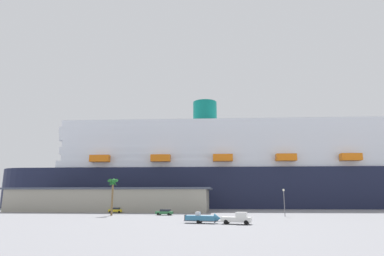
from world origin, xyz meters
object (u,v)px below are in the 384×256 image
(cruise_ship, at_px, (279,172))
(parked_car_yellow_taxi, at_px, (116,210))
(pickup_truck, at_px, (238,218))
(small_boat_on_trailer, at_px, (204,218))
(parked_car_green_wagon, at_px, (165,212))
(palm_tree, at_px, (113,185))
(street_lamp, at_px, (284,198))

(cruise_ship, relative_size, parked_car_yellow_taxi, 60.88)
(cruise_ship, xyz_separation_m, pickup_truck, (-21.75, -85.48, -14.71))
(small_boat_on_trailer, distance_m, parked_car_green_wagon, 28.22)
(parked_car_yellow_taxi, bearing_deg, small_boat_on_trailer, -49.91)
(parked_car_green_wagon, bearing_deg, pickup_truck, -54.22)
(small_boat_on_trailer, xyz_separation_m, palm_tree, (-26.68, 22.24, 7.03))
(pickup_truck, relative_size, street_lamp, 0.85)
(palm_tree, relative_size, street_lamp, 1.43)
(street_lamp, bearing_deg, parked_car_yellow_taxi, 164.84)
(palm_tree, bearing_deg, parked_car_yellow_taxi, 104.62)
(cruise_ship, xyz_separation_m, parked_car_yellow_taxi, (-58.35, -48.32, -14.93))
(pickup_truck, bearing_deg, parked_car_green_wagon, 125.78)
(pickup_truck, relative_size, palm_tree, 0.59)
(palm_tree, relative_size, parked_car_yellow_taxi, 2.32)
(palm_tree, bearing_deg, street_lamp, 0.40)
(cruise_ship, relative_size, pickup_truck, 44.24)
(parked_car_yellow_taxi, bearing_deg, palm_tree, -75.38)
(small_boat_on_trailer, xyz_separation_m, parked_car_yellow_taxi, (-30.25, 35.94, -0.13))
(street_lamp, bearing_deg, small_boat_on_trailer, -130.26)
(street_lamp, bearing_deg, parked_car_green_wagon, 175.27)
(parked_car_green_wagon, bearing_deg, small_boat_on_trailer, -63.26)
(pickup_truck, xyz_separation_m, parked_car_green_wagon, (-19.04, 26.42, -0.21))
(palm_tree, bearing_deg, cruise_ship, 48.54)
(palm_tree, height_order, street_lamp, palm_tree)
(small_boat_on_trailer, xyz_separation_m, parked_car_green_wagon, (-12.70, 25.20, -0.13))
(pickup_truck, xyz_separation_m, small_boat_on_trailer, (-6.35, 1.22, -0.08))
(parked_car_yellow_taxi, bearing_deg, cruise_ship, 39.62)
(pickup_truck, distance_m, street_lamp, 27.23)
(cruise_ship, distance_m, palm_tree, 83.11)
(street_lamp, bearing_deg, cruise_ship, 81.71)
(small_boat_on_trailer, distance_m, parked_car_yellow_taxi, 46.98)
(parked_car_green_wagon, bearing_deg, palm_tree, -168.07)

